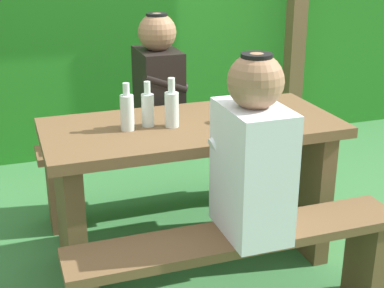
{
  "coord_description": "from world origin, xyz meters",
  "views": [
    {
      "loc": [
        -0.82,
        -2.36,
        1.58
      ],
      "look_at": [
        0.0,
        0.0,
        0.64
      ],
      "focal_mm": 52.17,
      "sensor_mm": 36.0,
      "label": 1
    }
  ],
  "objects_px": {
    "drinking_glass": "(230,114)",
    "bottle_right": "(127,111)",
    "person_white_shirt": "(252,154)",
    "person_black_coat": "(158,83)",
    "bench_far": "(160,160)",
    "bottle_center": "(148,108)",
    "picnic_table": "(192,169)",
    "bottle_left": "(172,107)",
    "bench_near": "(239,261)",
    "cell_phone": "(248,121)"
  },
  "relations": [
    {
      "from": "bottle_left",
      "to": "bottle_right",
      "type": "relative_size",
      "value": 1.05
    },
    {
      "from": "person_white_shirt",
      "to": "cell_phone",
      "type": "distance_m",
      "value": 0.55
    },
    {
      "from": "person_black_coat",
      "to": "bottle_right",
      "type": "relative_size",
      "value": 3.28
    },
    {
      "from": "picnic_table",
      "to": "drinking_glass",
      "type": "distance_m",
      "value": 0.33
    },
    {
      "from": "drinking_glass",
      "to": "bottle_right",
      "type": "xyz_separation_m",
      "value": [
        -0.48,
        0.05,
        0.05
      ]
    },
    {
      "from": "bench_near",
      "to": "drinking_glass",
      "type": "distance_m",
      "value": 0.72
    },
    {
      "from": "person_white_shirt",
      "to": "cell_phone",
      "type": "xyz_separation_m",
      "value": [
        0.21,
        0.5,
        -0.05
      ]
    },
    {
      "from": "bottle_right",
      "to": "cell_phone",
      "type": "xyz_separation_m",
      "value": [
        0.56,
        -0.08,
        -0.08
      ]
    },
    {
      "from": "picnic_table",
      "to": "cell_phone",
      "type": "xyz_separation_m",
      "value": [
        0.25,
        -0.07,
        0.24
      ]
    },
    {
      "from": "drinking_glass",
      "to": "bench_far",
      "type": "bearing_deg",
      "value": 105.38
    },
    {
      "from": "person_white_shirt",
      "to": "drinking_glass",
      "type": "relative_size",
      "value": 9.21
    },
    {
      "from": "bottle_right",
      "to": "bench_far",
      "type": "bearing_deg",
      "value": 61.76
    },
    {
      "from": "bench_near",
      "to": "picnic_table",
      "type": "bearing_deg",
      "value": 90.0
    },
    {
      "from": "picnic_table",
      "to": "bench_far",
      "type": "height_order",
      "value": "picnic_table"
    },
    {
      "from": "drinking_glass",
      "to": "cell_phone",
      "type": "distance_m",
      "value": 0.09
    },
    {
      "from": "bottle_right",
      "to": "bottle_center",
      "type": "distance_m",
      "value": 0.1
    },
    {
      "from": "bottle_left",
      "to": "person_black_coat",
      "type": "bearing_deg",
      "value": 80.18
    },
    {
      "from": "person_white_shirt",
      "to": "person_black_coat",
      "type": "bearing_deg",
      "value": 92.23
    },
    {
      "from": "picnic_table",
      "to": "person_black_coat",
      "type": "height_order",
      "value": "person_black_coat"
    },
    {
      "from": "bottle_left",
      "to": "person_white_shirt",
      "type": "bearing_deg",
      "value": -75.15
    },
    {
      "from": "bench_far",
      "to": "bottle_right",
      "type": "relative_size",
      "value": 6.38
    },
    {
      "from": "bench_near",
      "to": "drinking_glass",
      "type": "relative_size",
      "value": 17.92
    },
    {
      "from": "person_white_shirt",
      "to": "bottle_center",
      "type": "xyz_separation_m",
      "value": [
        -0.25,
        0.6,
        0.03
      ]
    },
    {
      "from": "drinking_glass",
      "to": "bottle_right",
      "type": "distance_m",
      "value": 0.49
    },
    {
      "from": "bench_near",
      "to": "cell_phone",
      "type": "bearing_deg",
      "value": 63.36
    },
    {
      "from": "drinking_glass",
      "to": "bench_near",
      "type": "bearing_deg",
      "value": -107.89
    },
    {
      "from": "bottle_right",
      "to": "drinking_glass",
      "type": "bearing_deg",
      "value": -5.95
    },
    {
      "from": "person_white_shirt",
      "to": "bottle_left",
      "type": "relative_size",
      "value": 3.12
    },
    {
      "from": "bottle_right",
      "to": "cell_phone",
      "type": "bearing_deg",
      "value": -7.88
    },
    {
      "from": "picnic_table",
      "to": "bottle_left",
      "type": "distance_m",
      "value": 0.35
    },
    {
      "from": "bottle_center",
      "to": "bench_far",
      "type": "bearing_deg",
      "value": 69.55
    },
    {
      "from": "person_white_shirt",
      "to": "bottle_right",
      "type": "relative_size",
      "value": 3.28
    },
    {
      "from": "bench_near",
      "to": "person_white_shirt",
      "type": "distance_m",
      "value": 0.47
    },
    {
      "from": "bench_near",
      "to": "person_black_coat",
      "type": "height_order",
      "value": "person_black_coat"
    },
    {
      "from": "drinking_glass",
      "to": "bottle_center",
      "type": "distance_m",
      "value": 0.39
    },
    {
      "from": "bottle_center",
      "to": "cell_phone",
      "type": "xyz_separation_m",
      "value": [
        0.46,
        -0.1,
        -0.08
      ]
    },
    {
      "from": "person_white_shirt",
      "to": "bottle_center",
      "type": "relative_size",
      "value": 3.4
    },
    {
      "from": "bottle_left",
      "to": "bottle_right",
      "type": "height_order",
      "value": "bottle_left"
    },
    {
      "from": "cell_phone",
      "to": "bench_near",
      "type": "bearing_deg",
      "value": -108.67
    },
    {
      "from": "bottle_left",
      "to": "bench_near",
      "type": "bearing_deg",
      "value": -79.42
    },
    {
      "from": "bench_far",
      "to": "person_black_coat",
      "type": "distance_m",
      "value": 0.47
    },
    {
      "from": "drinking_glass",
      "to": "bottle_right",
      "type": "relative_size",
      "value": 0.36
    },
    {
      "from": "person_black_coat",
      "to": "cell_phone",
      "type": "bearing_deg",
      "value": -68.56
    },
    {
      "from": "person_white_shirt",
      "to": "bottle_left",
      "type": "bearing_deg",
      "value": 104.85
    },
    {
      "from": "person_black_coat",
      "to": "bottle_right",
      "type": "xyz_separation_m",
      "value": [
        -0.31,
        -0.57,
        0.04
      ]
    },
    {
      "from": "picnic_table",
      "to": "bottle_right",
      "type": "bearing_deg",
      "value": 179.28
    },
    {
      "from": "bench_far",
      "to": "bottle_center",
      "type": "relative_size",
      "value": 6.61
    },
    {
      "from": "drinking_glass",
      "to": "bottle_left",
      "type": "xyz_separation_m",
      "value": [
        -0.28,
        0.03,
        0.05
      ]
    },
    {
      "from": "picnic_table",
      "to": "drinking_glass",
      "type": "xyz_separation_m",
      "value": [
        0.17,
        -0.05,
        0.28
      ]
    },
    {
      "from": "picnic_table",
      "to": "bottle_left",
      "type": "bearing_deg",
      "value": -169.92
    }
  ]
}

